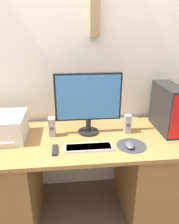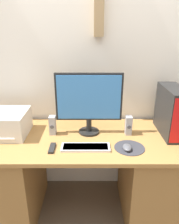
{
  "view_description": "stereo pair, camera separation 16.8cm",
  "coord_description": "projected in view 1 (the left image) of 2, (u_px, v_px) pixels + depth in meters",
  "views": [
    {
      "loc": [
        -0.09,
        -1.19,
        1.61
      ],
      "look_at": [
        0.07,
        0.37,
        0.98
      ],
      "focal_mm": 35.0,
      "sensor_mm": 36.0,
      "label": 1
    },
    {
      "loc": [
        0.08,
        -1.2,
        1.61
      ],
      "look_at": [
        0.07,
        0.37,
        0.98
      ],
      "focal_mm": 35.0,
      "sensor_mm": 36.0,
      "label": 2
    }
  ],
  "objects": [
    {
      "name": "wall_back",
      "position": [
        76.0,
        56.0,
        1.93
      ],
      "size": [
        6.4,
        0.13,
        2.7
      ],
      "color": "white",
      "rests_on": "ground_plane"
    },
    {
      "name": "desk",
      "position": [
        81.0,
        175.0,
        1.9
      ],
      "size": [
        1.77,
        0.74,
        0.76
      ],
      "color": "olive",
      "rests_on": "ground_plane"
    },
    {
      "name": "monitor",
      "position": [
        88.0,
        100.0,
        1.74
      ],
      "size": [
        0.54,
        0.17,
        0.5
      ],
      "color": "black",
      "rests_on": "desk"
    },
    {
      "name": "keyboard",
      "position": [
        89.0,
        147.0,
        1.6
      ],
      "size": [
        0.36,
        0.11,
        0.02
      ],
      "color": "silver",
      "rests_on": "desk"
    },
    {
      "name": "mousepad",
      "position": [
        131.0,
        145.0,
        1.64
      ],
      "size": [
        0.23,
        0.23,
        0.0
      ],
      "color": "#2D2D33",
      "rests_on": "desk"
    },
    {
      "name": "mouse",
      "position": [
        130.0,
        145.0,
        1.61
      ],
      "size": [
        0.06,
        0.1,
        0.03
      ],
      "color": "#4C4C51",
      "rests_on": "mousepad"
    },
    {
      "name": "computer_tower",
      "position": [
        168.0,
        108.0,
        1.83
      ],
      "size": [
        0.15,
        0.41,
        0.39
      ],
      "color": "black",
      "rests_on": "desk"
    },
    {
      "name": "printer",
      "position": [
        1.0,
        127.0,
        1.72
      ],
      "size": [
        0.38,
        0.34,
        0.19
      ],
      "color": "beige",
      "rests_on": "desk"
    },
    {
      "name": "speaker_left",
      "position": [
        52.0,
        127.0,
        1.76
      ],
      "size": [
        0.05,
        0.07,
        0.16
      ],
      "color": "#99999E",
      "rests_on": "desk"
    },
    {
      "name": "speaker_right",
      "position": [
        127.0,
        124.0,
        1.82
      ],
      "size": [
        0.05,
        0.07,
        0.16
      ],
      "color": "#99999E",
      "rests_on": "desk"
    },
    {
      "name": "remote_control",
      "position": [
        55.0,
        150.0,
        1.57
      ],
      "size": [
        0.04,
        0.14,
        0.02
      ],
      "color": "black",
      "rests_on": "desk"
    }
  ]
}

